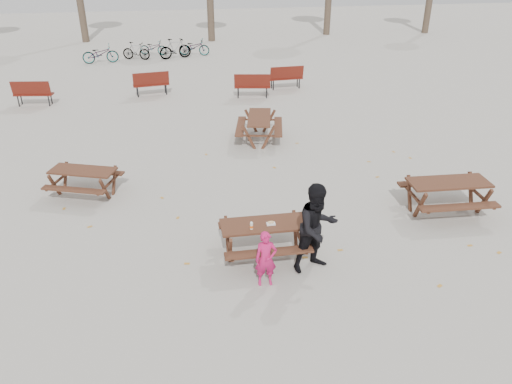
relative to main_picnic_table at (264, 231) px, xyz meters
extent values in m
plane|color=gray|center=(0.00, 0.00, -0.59)|extent=(80.00, 80.00, 0.00)
cube|color=#351C13|center=(0.00, 0.00, 0.16)|extent=(1.80, 0.70, 0.05)
cube|color=#351C13|center=(0.00, -0.60, -0.14)|extent=(1.80, 0.25, 0.05)
cube|color=#351C13|center=(0.00, 0.60, -0.14)|extent=(1.80, 0.25, 0.05)
cylinder|color=#351C13|center=(-0.75, -0.30, -0.22)|extent=(0.08, 0.08, 0.73)
cylinder|color=#351C13|center=(-0.75, 0.30, -0.22)|extent=(0.08, 0.08, 0.73)
cylinder|color=#351C13|center=(0.75, -0.30, -0.22)|extent=(0.08, 0.08, 0.73)
cylinder|color=#351C13|center=(0.75, 0.30, -0.22)|extent=(0.08, 0.08, 0.73)
cube|color=white|center=(0.13, -0.07, 0.21)|extent=(0.18, 0.11, 0.03)
ellipsoid|color=tan|center=(0.13, -0.07, 0.25)|extent=(0.14, 0.06, 0.05)
cylinder|color=silver|center=(-0.29, -0.18, 0.26)|extent=(0.06, 0.06, 0.15)
cylinder|color=#FF5D0D|center=(-0.29, -0.18, 0.25)|extent=(0.07, 0.07, 0.05)
cylinder|color=white|center=(-0.29, -0.18, 0.35)|extent=(0.03, 0.03, 0.02)
imported|color=#BF1758|center=(-0.14, -1.00, -0.01)|extent=(0.44, 0.30, 1.16)
imported|color=black|center=(0.96, -0.63, 0.36)|extent=(1.10, 0.97, 1.89)
imported|color=black|center=(-5.38, 19.15, -0.10)|extent=(1.92, 0.84, 0.98)
imported|color=black|center=(-3.54, 19.69, -0.12)|extent=(1.62, 0.96, 0.94)
imported|color=black|center=(-2.64, 20.80, -0.18)|extent=(1.63, 0.94, 0.81)
imported|color=black|center=(-1.42, 19.60, -0.05)|extent=(1.87, 1.00, 1.08)
imported|color=black|center=(-0.35, 20.28, -0.13)|extent=(1.84, 1.03, 0.92)
camera|label=1|loc=(-1.62, -8.76, 5.52)|focal=35.00mm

